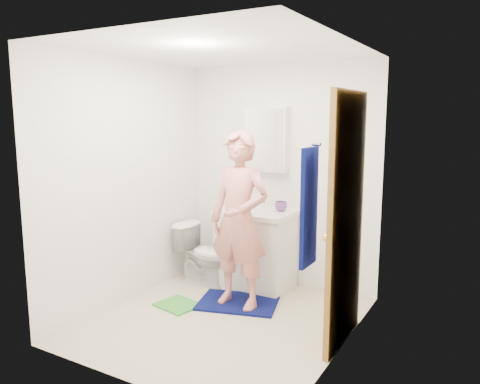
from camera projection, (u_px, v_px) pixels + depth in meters
name	position (u px, v px, depth m)	size (l,w,h in m)	color
floor	(224.00, 321.00, 4.30)	(2.20, 2.40, 0.02)	beige
ceiling	(222.00, 48.00, 3.91)	(2.20, 2.40, 0.02)	white
wall_back	(281.00, 176.00, 5.14)	(2.20, 0.02, 2.40)	white
wall_front	(125.00, 216.00, 3.07)	(2.20, 0.02, 2.40)	white
wall_left	(128.00, 182.00, 4.65)	(0.02, 2.40, 2.40)	white
wall_right	(346.00, 202.00, 3.56)	(0.02, 2.40, 2.40)	white
vanity_cabinet	(256.00, 251.00, 5.09)	(0.75, 0.55, 0.80)	white
countertop	(256.00, 213.00, 5.02)	(0.79, 0.59, 0.05)	white
sink_basin	(256.00, 211.00, 5.02)	(0.40, 0.40, 0.03)	white
faucet	(264.00, 202.00, 5.16)	(0.03, 0.03, 0.12)	silver
medicine_cabinet	(266.00, 139.00, 5.09)	(0.50, 0.12, 0.70)	white
mirror_panel	(264.00, 140.00, 5.04)	(0.46, 0.01, 0.66)	white
door	(346.00, 221.00, 3.74)	(0.05, 0.80, 2.05)	#A5722D
door_knob	(327.00, 238.00, 3.49)	(0.07, 0.07, 0.07)	gold
towel	(309.00, 208.00, 3.10)	(0.03, 0.24, 0.80)	#080E4D
towel_hook	(316.00, 144.00, 3.01)	(0.02, 0.02, 0.06)	silver
toilet	(205.00, 254.00, 5.20)	(0.37, 0.66, 0.67)	white
bath_mat	(238.00, 303.00, 4.66)	(0.77, 0.55, 0.02)	#080E4D
green_rug	(178.00, 305.00, 4.61)	(0.40, 0.33, 0.02)	green
soap_dispenser	(238.00, 201.00, 5.09)	(0.08, 0.08, 0.17)	#BF596F
toothbrush_cup	(281.00, 206.00, 4.97)	(0.13, 0.13, 0.10)	#6D3C84
man	(239.00, 220.00, 4.45)	(0.62, 0.41, 1.70)	#D78079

